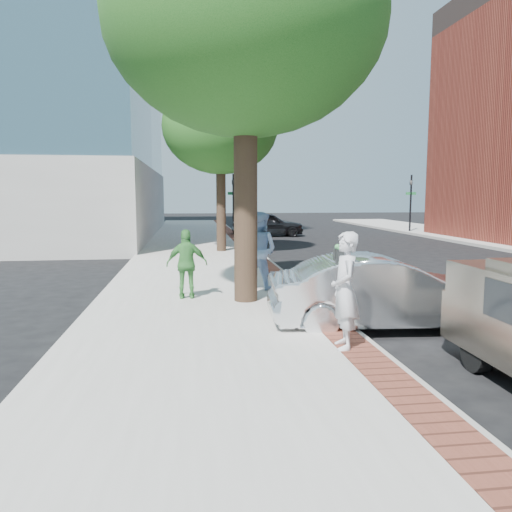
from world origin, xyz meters
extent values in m
plane|color=black|center=(0.00, 0.00, 0.00)|extent=(120.00, 120.00, 0.00)
cube|color=#9E9991|center=(-1.50, 8.00, 0.07)|extent=(5.00, 60.00, 0.15)
cube|color=brown|center=(0.70, 8.00, 0.15)|extent=(0.60, 60.00, 0.01)
cube|color=gray|center=(1.05, 8.00, 0.07)|extent=(0.10, 60.00, 0.15)
cylinder|color=black|center=(0.90, 22.00, 1.90)|extent=(0.12, 0.12, 3.80)
imported|color=black|center=(0.90, 22.00, 3.00)|extent=(0.18, 0.15, 0.90)
cube|color=#1E7238|center=(0.90, 22.00, 2.60)|extent=(0.70, 0.03, 0.18)
cylinder|color=black|center=(12.50, 22.00, 1.90)|extent=(0.12, 0.12, 3.80)
imported|color=black|center=(12.50, 22.00, 3.00)|extent=(0.18, 0.15, 0.90)
cube|color=#1E7238|center=(12.50, 22.00, 2.60)|extent=(0.70, 0.03, 0.18)
cylinder|color=black|center=(-0.60, 1.90, 2.35)|extent=(0.52, 0.52, 4.40)
ellipsoid|color=#124113|center=(-0.60, 1.90, 6.20)|extent=(6.00, 6.00, 4.92)
cylinder|color=black|center=(-0.50, 12.00, 2.08)|extent=(0.40, 0.40, 3.85)
ellipsoid|color=#124113|center=(-0.50, 12.00, 5.32)|extent=(4.80, 4.80, 3.94)
cylinder|color=gray|center=(0.82, -0.44, 0.72)|extent=(0.07, 0.07, 1.15)
cube|color=#2D3030|center=(0.82, -0.53, 1.42)|extent=(0.12, 0.14, 0.24)
cube|color=#2D3030|center=(0.82, -0.35, 1.42)|extent=(0.12, 0.14, 0.24)
sphere|color=#3F8C4C|center=(0.82, -0.53, 1.57)|extent=(0.11, 0.11, 0.11)
sphere|color=#3F8C4C|center=(0.82, -0.35, 1.57)|extent=(0.11, 0.11, 0.11)
imported|color=#BABAC0|center=(0.51, -1.80, 1.05)|extent=(0.49, 0.70, 1.81)
imported|color=#92B5E1|center=(-0.08, 3.35, 1.12)|extent=(1.19, 1.17, 1.94)
imported|color=#418D40|center=(-1.90, 2.31, 0.94)|extent=(0.93, 0.40, 1.58)
imported|color=silver|center=(1.72, -0.29, 0.69)|extent=(4.31, 1.77, 1.39)
imported|color=black|center=(2.87, 20.84, 0.74)|extent=(4.34, 1.77, 1.47)
cube|color=gray|center=(2.94, -2.19, 0.65)|extent=(1.69, 0.85, 0.72)
cylinder|color=black|center=(2.19, -2.67, 0.29)|extent=(0.21, 0.58, 0.58)
cube|color=black|center=(2.95, -1.78, 0.95)|extent=(1.45, 0.05, 0.36)
camera|label=1|loc=(-1.83, -9.05, 2.51)|focal=35.00mm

